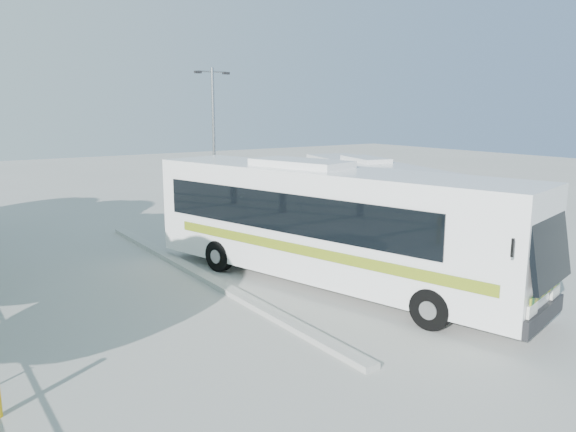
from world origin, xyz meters
TOP-DOWN VIEW (x-y plane):
  - ground at (0.00, 0.00)m, footprint 100.00×100.00m
  - kerb_divider at (-2.30, 2.00)m, footprint 0.40×16.00m
  - coach_main at (0.54, -0.91)m, footprint 5.65×12.98m
  - coach_adjacent at (6.79, 3.76)m, footprint 5.00×11.01m
  - lamppost at (2.00, 9.28)m, footprint 1.73×0.21m

SIDE VIEW (x-z plane):
  - ground at x=0.00m, z-range 0.00..0.00m
  - kerb_divider at x=-2.30m, z-range 0.00..0.15m
  - coach_adjacent at x=6.79m, z-range 0.14..3.15m
  - coach_main at x=0.54m, z-range 0.17..3.71m
  - lamppost at x=2.00m, z-range 0.37..7.44m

